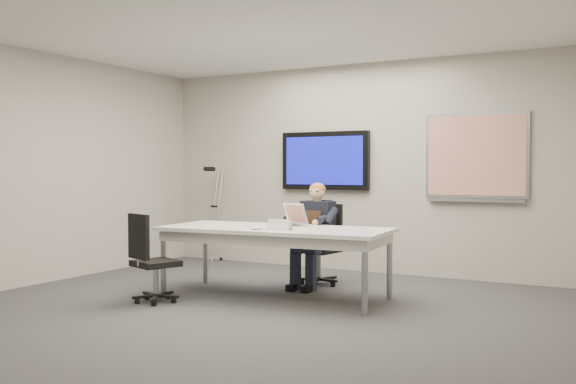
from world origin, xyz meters
The scene contains 14 objects.
floor centered at (0.00, 0.00, 0.00)m, with size 6.00×6.00×0.02m, color #343436.
ceiling centered at (0.00, 0.00, 2.80)m, with size 6.00×6.00×0.02m, color silver.
wall_back centered at (0.00, 3.00, 1.40)m, with size 6.00×0.02×2.80m, color #ACA49B.
wall_left centered at (-3.00, 0.00, 1.40)m, with size 0.02×6.00×2.80m, color #ACA49B.
conference_table centered at (-0.10, 0.88, 0.67)m, with size 2.52×1.21×0.76m.
tv_display centered at (-0.50, 2.95, 1.50)m, with size 1.30×0.09×0.80m.
whiteboard centered at (1.55, 2.97, 1.53)m, with size 1.25×0.08×1.10m.
office_chair_far centered at (-0.01, 1.83, 0.30)m, with size 0.52×0.52×0.96m.
office_chair_near centered at (-1.07, 0.03, 0.29)m, with size 0.56×0.56×0.93m.
seated_person centered at (-0.02, 1.60, 0.49)m, with size 0.39×0.66×1.22m.
crutch centered at (-2.23, 2.78, 0.73)m, with size 0.20×0.38×1.45m, color #9EA0A5, non-canonical shape.
laptop centered at (-0.02, 1.11, 0.82)m, with size 0.42×0.45×0.25m.
name_tent centered at (0.09, 0.66, 0.81)m, with size 0.28×0.08×0.11m, color silver, non-canonical shape.
pen centered at (-0.14, 0.58, 0.76)m, with size 0.01×0.01×0.13m, color black.
Camera 1 is at (3.34, -5.05, 1.38)m, focal length 40.00 mm.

